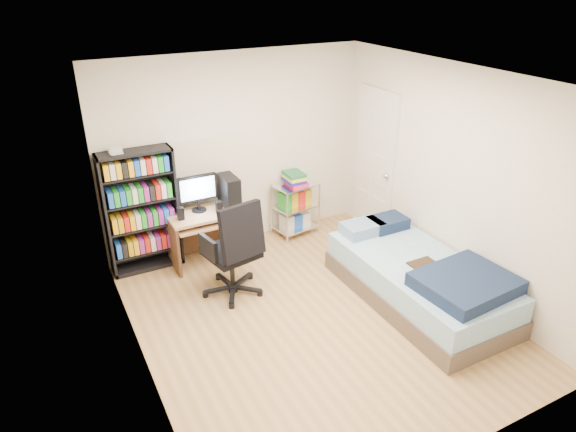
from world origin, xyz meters
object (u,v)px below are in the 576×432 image
computer_desk (211,214)px  bed (420,280)px  office_chair (234,265)px  media_shelf (141,210)px

computer_desk → bed: 2.61m
computer_desk → bed: bearing=-49.2°
office_chair → bed: 2.06m
media_shelf → office_chair: (0.74, -1.05, -0.40)m
bed → computer_desk: bearing=130.8°
media_shelf → computer_desk: media_shelf is taller
computer_desk → media_shelf: bearing=168.2°
computer_desk → office_chair: bearing=-94.3°
bed → office_chair: bearing=148.5°
office_chair → media_shelf: bearing=114.1°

